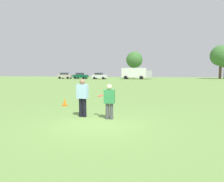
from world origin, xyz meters
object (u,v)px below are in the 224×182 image
at_px(player_thrower, 83,96).
at_px(traffic_cone, 65,102).
at_px(parked_car_center, 99,76).
at_px(box_truck, 136,73).
at_px(player_defender, 109,100).
at_px(frisbee, 101,96).
at_px(parked_car_mid_left, 81,76).
at_px(parked_car_near_left, 65,76).

height_order(player_thrower, traffic_cone, player_thrower).
relative_size(parked_car_center, box_truck, 0.50).
bearing_deg(player_defender, traffic_cone, 140.85).
height_order(frisbee, parked_car_center, parked_car_center).
bearing_deg(parked_car_center, player_thrower, -75.78).
xyz_separation_m(player_thrower, parked_car_center, (-11.56, 45.60, -0.08)).
xyz_separation_m(frisbee, traffic_cone, (-2.97, 2.45, -0.77)).
bearing_deg(box_truck, parked_car_mid_left, -174.59).
relative_size(parked_car_mid_left, box_truck, 0.50).
xyz_separation_m(frisbee, parked_car_mid_left, (-18.29, 45.90, -0.07)).
xyz_separation_m(player_defender, parked_car_mid_left, (-18.80, 46.28, 0.05)).
distance_m(player_defender, traffic_cone, 4.53).
bearing_deg(player_thrower, parked_car_near_left, 115.92).
height_order(player_defender, traffic_cone, player_defender).
relative_size(player_thrower, parked_car_near_left, 0.42).
bearing_deg(player_thrower, parked_car_mid_left, 110.76).
relative_size(player_defender, parked_car_center, 0.37).
bearing_deg(parked_car_near_left, traffic_cone, -65.01).
height_order(frisbee, box_truck, box_truck).
relative_size(player_thrower, traffic_cone, 3.70).
distance_m(player_defender, frisbee, 0.65).
bearing_deg(parked_car_mid_left, player_thrower, -69.24).
distance_m(traffic_cone, parked_car_near_left, 47.94).
relative_size(player_thrower, box_truck, 0.21).
distance_m(frisbee, parked_car_near_left, 51.43).
bearing_deg(parked_car_center, parked_car_mid_left, 175.26).
bearing_deg(player_thrower, box_truck, 91.53).
height_order(parked_car_near_left, parked_car_center, same).
xyz_separation_m(player_defender, parked_car_center, (-12.89, 45.79, 0.05)).
bearing_deg(parked_car_center, frisbee, -74.75).
xyz_separation_m(player_thrower, box_truck, (-1.27, 47.62, 0.75)).
bearing_deg(frisbee, parked_car_mid_left, 111.73).
distance_m(player_thrower, frisbee, 0.84).
relative_size(player_thrower, parked_car_center, 0.42).
xyz_separation_m(player_thrower, parked_car_mid_left, (-17.47, 46.09, -0.08)).
bearing_deg(player_defender, box_truck, 93.11).
bearing_deg(parked_car_mid_left, traffic_cone, -70.58).
height_order(frisbee, parked_car_mid_left, parked_car_mid_left).
xyz_separation_m(parked_car_mid_left, parked_car_center, (5.91, -0.49, 0.00)).
relative_size(traffic_cone, parked_car_mid_left, 0.11).
relative_size(traffic_cone, parked_car_near_left, 0.11).
height_order(player_thrower, parked_car_mid_left, parked_car_mid_left).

